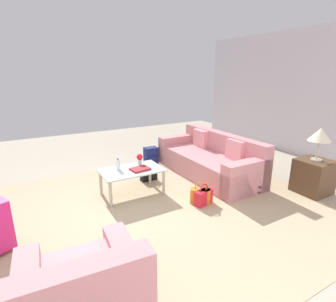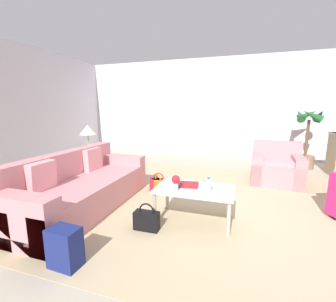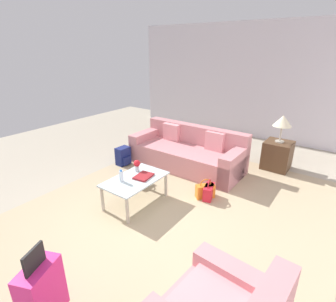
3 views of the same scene
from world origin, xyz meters
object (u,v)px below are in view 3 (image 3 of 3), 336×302
object	(u,v)px
handbag_orange	(205,191)
backpack_navy	(123,156)
handbag_black	(138,178)
couch	(188,153)
flower_vase	(137,165)
water_bottle	(121,176)
suitcase_magenta	(42,292)
coffee_table	(135,182)
side_table	(277,155)
coffee_table_book	(144,176)
handbag_red	(209,191)
table_lamp	(283,122)

from	to	relation	value
handbag_orange	backpack_navy	distance (m)	2.14
handbag_black	backpack_navy	xyz separation A→B (m)	(-0.48, -0.86, 0.06)
couch	flower_vase	xyz separation A→B (m)	(1.58, -0.05, 0.29)
water_bottle	suitcase_magenta	size ratio (longest dim) A/B	0.24
water_bottle	backpack_navy	world-z (taller)	water_bottle
coffee_table	side_table	world-z (taller)	side_table
water_bottle	handbag_orange	size ratio (longest dim) A/B	0.57
flower_vase	suitcase_magenta	distance (m)	2.39
suitcase_magenta	handbag_black	size ratio (longest dim) A/B	2.37
coffee_table_book	suitcase_magenta	xyz separation A→B (m)	(2.12, 0.62, -0.12)
water_bottle	side_table	size ratio (longest dim) A/B	0.34
flower_vase	handbag_red	size ratio (longest dim) A/B	0.57
coffee_table_book	handbag_red	bearing A→B (deg)	124.20
flower_vase	handbag_black	bearing A→B (deg)	-136.99
table_lamp	handbag_red	size ratio (longest dim) A/B	1.58
table_lamp	backpack_navy	distance (m)	3.43
coffee_table	table_lamp	xyz separation A→B (m)	(-2.80, 1.50, 0.64)
suitcase_magenta	handbag_black	xyz separation A→B (m)	(-2.52, -1.13, -0.23)
coffee_table	backpack_navy	xyz separation A→B (m)	(-1.00, -1.29, -0.21)
handbag_red	backpack_navy	bearing A→B (deg)	-93.80
couch	suitcase_magenta	distance (m)	3.88
table_lamp	backpack_navy	world-z (taller)	table_lamp
coffee_table	handbag_orange	bearing A→B (deg)	134.79
coffee_table_book	handbag_black	world-z (taller)	coffee_table_book
water_bottle	handbag_red	size ratio (longest dim) A/B	0.57
handbag_black	backpack_navy	bearing A→B (deg)	-119.13
coffee_table	handbag_orange	size ratio (longest dim) A/B	2.92
coffee_table_book	flower_vase	distance (m)	0.27
handbag_red	couch	bearing A→B (deg)	-133.19
couch	coffee_table_book	size ratio (longest dim) A/B	7.82
side_table	handbag_orange	size ratio (longest dim) A/B	1.67
flower_vase	backpack_navy	distance (m)	1.44
handbag_red	coffee_table	bearing A→B (deg)	-46.70
water_bottle	coffee_table_book	distance (m)	0.38
coffee_table_book	water_bottle	bearing A→B (deg)	-36.77
backpack_navy	table_lamp	bearing A→B (deg)	122.84
flower_vase	backpack_navy	xyz separation A→B (m)	(-0.78, -1.14, -0.39)
couch	water_bottle	xyz separation A→B (m)	(2.00, 0.00, 0.26)
coffee_table	handbag_black	bearing A→B (deg)	-140.41
coffee_table	handbag_black	size ratio (longest dim) A/B	2.92
side_table	table_lamp	distance (m)	0.74
side_table	handbag_orange	world-z (taller)	side_table
table_lamp	handbag_red	bearing A→B (deg)	-16.97
table_lamp	handbag_orange	distance (m)	2.26
backpack_navy	couch	bearing A→B (deg)	123.88
coffee_table_book	backpack_navy	world-z (taller)	coffee_table_book
coffee_table	handbag_orange	distance (m)	1.22
side_table	handbag_black	distance (m)	2.99
coffee_table_book	handbag_orange	bearing A→B (deg)	125.80
flower_vase	suitcase_magenta	world-z (taller)	suitcase_magenta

